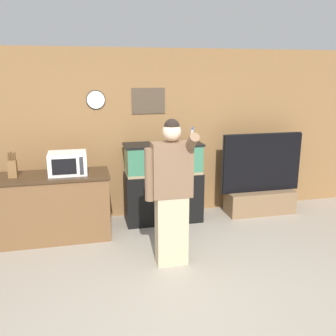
% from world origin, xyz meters
% --- Properties ---
extents(ground_plane, '(18.00, 18.00, 0.00)m').
position_xyz_m(ground_plane, '(0.00, 0.00, 0.00)').
color(ground_plane, gray).
extents(wall_back_paneled, '(10.00, 0.08, 2.60)m').
position_xyz_m(wall_back_paneled, '(-0.00, 2.51, 1.30)').
color(wall_back_paneled, olive).
rests_on(wall_back_paneled, ground_plane).
extents(counter_island, '(1.69, 0.64, 0.91)m').
position_xyz_m(counter_island, '(-1.53, 1.86, 0.46)').
color(counter_island, brown).
rests_on(counter_island, ground_plane).
extents(microwave, '(0.50, 0.39, 0.30)m').
position_xyz_m(microwave, '(-1.22, 1.86, 1.06)').
color(microwave, white).
rests_on(microwave, counter_island).
extents(knife_block, '(0.11, 0.10, 0.33)m').
position_xyz_m(knife_block, '(-1.92, 1.84, 1.04)').
color(knife_block, brown).
rests_on(knife_block, counter_island).
extents(aquarium_on_stand, '(1.16, 0.48, 1.22)m').
position_xyz_m(aquarium_on_stand, '(0.15, 2.13, 0.61)').
color(aquarium_on_stand, black).
rests_on(aquarium_on_stand, ground_plane).
extents(tv_on_stand, '(1.34, 0.40, 1.32)m').
position_xyz_m(tv_on_stand, '(1.76, 2.10, 0.38)').
color(tv_on_stand, brown).
rests_on(tv_on_stand, ground_plane).
extents(person_standing, '(0.55, 0.42, 1.75)m').
position_xyz_m(person_standing, '(-0.05, 0.80, 0.91)').
color(person_standing, '#BCAD89').
rests_on(person_standing, ground_plane).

